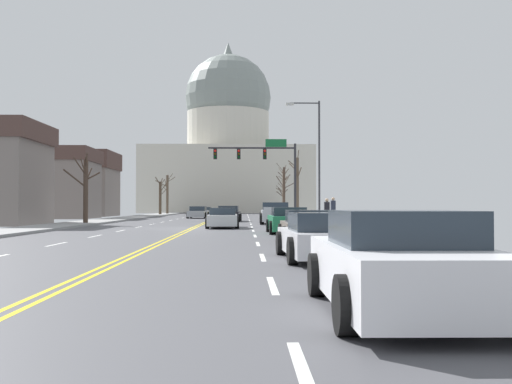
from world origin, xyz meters
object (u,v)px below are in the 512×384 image
sedan_near_02 (223,218)px  pedestrian_01 (327,210)px  signal_gantry (264,161)px  street_lamp_right (315,151)px  sedan_near_00 (229,214)px  sedan_near_04 (308,227)px  sedan_near_05 (324,237)px  pedestrian_00 (333,209)px  sedan_oncoming_00 (198,213)px  bicycle_parked (323,218)px  sedan_near_06 (399,265)px  sedan_oncoming_01 (205,212)px  pickup_truck_near_01 (275,214)px  sedan_near_03 (288,221)px

sedan_near_02 → pedestrian_01: 6.29m
signal_gantry → street_lamp_right: (3.07, -12.07, -0.20)m
sedan_near_00 → pedestrian_01: bearing=-65.1°
sedan_near_04 → signal_gantry: bearing=91.0°
sedan_near_02 → sedan_near_05: 20.33m
sedan_near_05 → pedestrian_00: bearing=80.7°
street_lamp_right → sedan_oncoming_00: size_ratio=1.88×
pedestrian_00 → bicycle_parked: bearing=-147.4°
sedan_near_06 → sedan_oncoming_00: (-6.77, 52.63, -0.03)m
pedestrian_00 → sedan_near_06: bearing=-97.3°
sedan_near_00 → pedestrian_00: (7.23, -9.85, 0.51)m
signal_gantry → sedan_oncoming_00: signal_gantry is taller
sedan_near_02 → bicycle_parked: 7.28m
sedan_near_02 → sedan_near_05: (3.28, -20.07, -0.01)m
pedestrian_01 → bicycle_parked: size_ratio=0.92×
sedan_near_04 → sedan_near_05: bearing=-93.0°
sedan_oncoming_01 → sedan_near_05: bearing=-83.2°
sedan_near_04 → sedan_near_00: bearing=97.6°
pickup_truck_near_01 → sedan_near_03: 13.83m
sedan_near_04 → pedestrian_00: bearing=78.3°
pickup_truck_near_01 → sedan_near_04: 20.69m
sedan_oncoming_01 → pedestrian_01: bearing=-75.3°
sedan_near_02 → pedestrian_01: pedestrian_01 is taller
pickup_truck_near_01 → sedan_near_05: pickup_truck_near_01 is taller
signal_gantry → pedestrian_01: 17.78m
sedan_near_05 → bicycle_parked: bearing=82.3°
pickup_truck_near_01 → sedan_oncoming_01: size_ratio=1.16×
sedan_near_06 → sedan_oncoming_01: 65.58m
sedan_near_05 → pedestrian_01: 20.53m
sedan_near_04 → sedan_near_05: (-0.35, -6.60, -0.01)m
sedan_near_00 → pickup_truck_near_01: size_ratio=0.84×
sedan_oncoming_01 → street_lamp_right: bearing=-73.4°
street_lamp_right → pedestrian_01: bearing=-88.7°
pickup_truck_near_01 → sedan_near_05: size_ratio=1.23×
sedan_near_04 → pedestrian_01: 13.96m
sedan_oncoming_00 → pedestrian_00: 24.09m
signal_gantry → street_lamp_right: street_lamp_right is taller
pedestrian_01 → bicycle_parked: 3.22m
street_lamp_right → sedan_near_00: (-6.17, 8.61, -4.50)m
sedan_near_03 → street_lamp_right: bearing=76.8°
sedan_near_00 → pedestrian_01: size_ratio=2.78×
sedan_near_04 → pickup_truck_near_01: bearing=90.2°
sedan_oncoming_00 → pedestrian_00: (10.73, -21.56, 0.53)m
sedan_near_05 → sedan_near_04: bearing=87.0°
sedan_near_05 → bicycle_parked: sedan_near_05 is taller
street_lamp_right → sedan_near_06: size_ratio=1.98×
pedestrian_00 → signal_gantry: bearing=107.3°
sedan_near_05 → pedestrian_01: (2.99, 20.30, 0.49)m
sedan_near_04 → pedestrian_00: size_ratio=2.50×
sedan_near_04 → bicycle_parked: sedan_near_04 is taller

